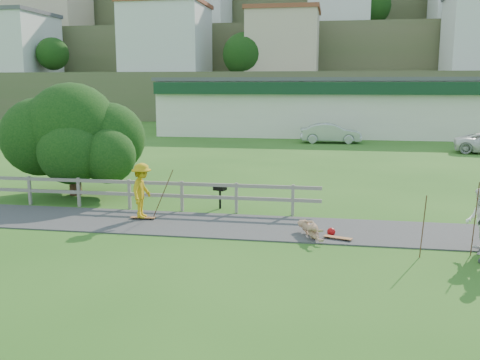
{
  "coord_description": "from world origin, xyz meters",
  "views": [
    {
      "loc": [
        3.33,
        -14.93,
        4.53
      ],
      "look_at": [
        0.36,
        2.0,
        1.44
      ],
      "focal_mm": 40.0,
      "sensor_mm": 36.0,
      "label": 1
    }
  ],
  "objects_px": {
    "spectator_a": "(480,221)",
    "car_silver": "(330,133)",
    "skater_fallen": "(311,229)",
    "bbq": "(220,196)",
    "tree": "(73,147)",
    "skater_rider": "(142,193)"
  },
  "relations": [
    {
      "from": "spectator_a",
      "to": "car_silver",
      "type": "height_order",
      "value": "spectator_a"
    },
    {
      "from": "skater_rider",
      "to": "bbq",
      "type": "bearing_deg",
      "value": -46.03
    },
    {
      "from": "bbq",
      "to": "tree",
      "type": "bearing_deg",
      "value": -173.1
    },
    {
      "from": "skater_rider",
      "to": "tree",
      "type": "xyz_separation_m",
      "value": [
        -4.22,
        3.55,
        1.06
      ]
    },
    {
      "from": "skater_rider",
      "to": "car_silver",
      "type": "xyz_separation_m",
      "value": [
        6.03,
        25.51,
        -0.15
      ]
    },
    {
      "from": "spectator_a",
      "to": "car_silver",
      "type": "relative_size",
      "value": 0.39
    },
    {
      "from": "skater_fallen",
      "to": "tree",
      "type": "bearing_deg",
      "value": 130.79
    },
    {
      "from": "car_silver",
      "to": "tree",
      "type": "height_order",
      "value": "tree"
    },
    {
      "from": "tree",
      "to": "bbq",
      "type": "bearing_deg",
      "value": -12.44
    },
    {
      "from": "skater_fallen",
      "to": "tree",
      "type": "xyz_separation_m",
      "value": [
        -9.92,
        4.74,
        1.71
      ]
    },
    {
      "from": "skater_rider",
      "to": "tree",
      "type": "height_order",
      "value": "tree"
    },
    {
      "from": "skater_rider",
      "to": "tree",
      "type": "distance_m",
      "value": 5.62
    },
    {
      "from": "skater_rider",
      "to": "skater_fallen",
      "type": "xyz_separation_m",
      "value": [
        5.69,
        -1.2,
        -0.65
      ]
    },
    {
      "from": "skater_fallen",
      "to": "car_silver",
      "type": "distance_m",
      "value": 26.71
    },
    {
      "from": "skater_fallen",
      "to": "car_silver",
      "type": "bearing_deg",
      "value": 65.62
    },
    {
      "from": "skater_rider",
      "to": "spectator_a",
      "type": "relative_size",
      "value": 1.02
    },
    {
      "from": "skater_rider",
      "to": "skater_fallen",
      "type": "height_order",
      "value": "skater_rider"
    },
    {
      "from": "skater_fallen",
      "to": "tree",
      "type": "distance_m",
      "value": 11.13
    },
    {
      "from": "skater_fallen",
      "to": "tree",
      "type": "height_order",
      "value": "tree"
    },
    {
      "from": "tree",
      "to": "bbq",
      "type": "distance_m",
      "value": 6.77
    },
    {
      "from": "car_silver",
      "to": "bbq",
      "type": "height_order",
      "value": "car_silver"
    },
    {
      "from": "skater_fallen",
      "to": "bbq",
      "type": "relative_size",
      "value": 1.67
    }
  ]
}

